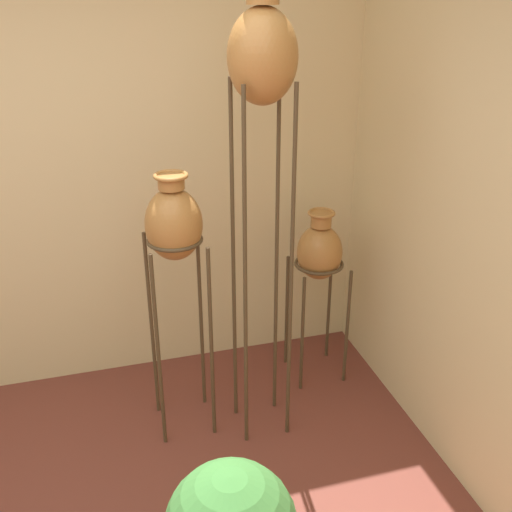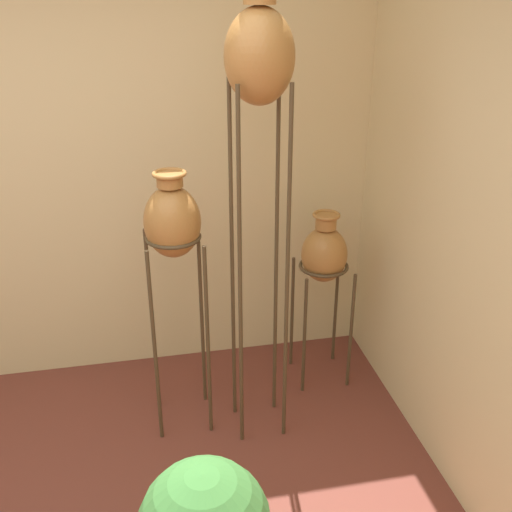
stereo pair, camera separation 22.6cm
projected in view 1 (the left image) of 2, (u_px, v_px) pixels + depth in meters
The scene contains 4 objects.
wall_back at pixel (16, 167), 3.20m from camera, with size 7.92×0.06×2.70m.
vase_stand_tall at pixel (262, 72), 2.57m from camera, with size 0.31×0.31×2.24m.
vase_stand_medium at pixel (174, 230), 2.89m from camera, with size 0.29×0.29×1.45m.
vase_stand_short at pixel (319, 254), 3.46m from camera, with size 0.30×0.30×1.08m.
Camera 1 is at (0.38, -1.34, 2.26)m, focal length 42.00 mm.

